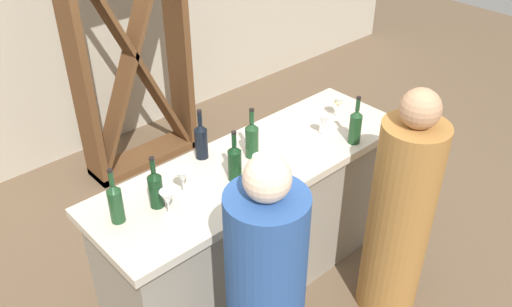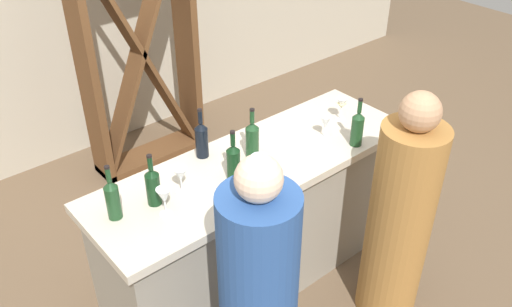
% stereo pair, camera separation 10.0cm
% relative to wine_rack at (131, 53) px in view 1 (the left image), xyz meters
% --- Properties ---
extents(ground_plane, '(12.00, 12.00, 0.00)m').
position_rel_wine_rack_xyz_m(ground_plane, '(-0.20, -1.65, -0.98)').
color(ground_plane, brown).
extents(bar_counter, '(1.98, 0.65, 0.92)m').
position_rel_wine_rack_xyz_m(bar_counter, '(-0.20, -1.65, -0.52)').
color(bar_counter, gray).
rests_on(bar_counter, ground).
extents(wine_rack, '(0.93, 0.28, 1.96)m').
position_rel_wine_rack_xyz_m(wine_rack, '(0.00, 0.00, 0.00)').
color(wine_rack, brown).
rests_on(wine_rack, ground).
extents(wine_bottle_leftmost_olive_green, '(0.07, 0.07, 0.30)m').
position_rel_wine_rack_xyz_m(wine_bottle_leftmost_olive_green, '(-1.04, -1.58, 0.05)').
color(wine_bottle_leftmost_olive_green, '#193D1E').
rests_on(wine_bottle_leftmost_olive_green, bar_counter).
extents(wine_bottle_second_left_dark_green, '(0.07, 0.07, 0.29)m').
position_rel_wine_rack_xyz_m(wine_bottle_second_left_dark_green, '(-0.84, -1.61, 0.05)').
color(wine_bottle_second_left_dark_green, black).
rests_on(wine_bottle_second_left_dark_green, bar_counter).
extents(wine_bottle_center_near_black, '(0.07, 0.07, 0.30)m').
position_rel_wine_rack_xyz_m(wine_bottle_center_near_black, '(-0.40, -1.41, 0.05)').
color(wine_bottle_center_near_black, black).
rests_on(wine_bottle_center_near_black, bar_counter).
extents(wine_bottle_second_right_dark_green, '(0.07, 0.07, 0.30)m').
position_rel_wine_rack_xyz_m(wine_bottle_second_right_dark_green, '(-0.40, -1.70, 0.05)').
color(wine_bottle_second_right_dark_green, black).
rests_on(wine_bottle_second_right_dark_green, bar_counter).
extents(wine_bottle_rightmost_olive_green, '(0.08, 0.08, 0.30)m').
position_rel_wine_rack_xyz_m(wine_bottle_rightmost_olive_green, '(-0.19, -1.60, 0.05)').
color(wine_bottle_rightmost_olive_green, '#193D1E').
rests_on(wine_bottle_rightmost_olive_green, bar_counter).
extents(wine_bottle_far_right_olive_green, '(0.07, 0.07, 0.30)m').
position_rel_wine_rack_xyz_m(wine_bottle_far_right_olive_green, '(0.36, -1.89, 0.05)').
color(wine_bottle_far_right_olive_green, '#193D1E').
rests_on(wine_bottle_far_right_olive_green, bar_counter).
extents(wine_glass_near_left, '(0.06, 0.06, 0.14)m').
position_rel_wine_rack_xyz_m(wine_glass_near_left, '(0.27, -1.72, 0.03)').
color(wine_glass_near_left, white).
rests_on(wine_glass_near_left, bar_counter).
extents(wine_glass_near_center, '(0.07, 0.07, 0.16)m').
position_rel_wine_rack_xyz_m(wine_glass_near_center, '(-0.84, -1.72, 0.05)').
color(wine_glass_near_center, white).
rests_on(wine_glass_near_center, bar_counter).
extents(wine_glass_near_right, '(0.07, 0.07, 0.15)m').
position_rel_wine_rack_xyz_m(wine_glass_near_right, '(0.50, -1.64, 0.04)').
color(wine_glass_near_right, white).
rests_on(wine_glass_near_right, bar_counter).
extents(wine_glass_far_left, '(0.07, 0.07, 0.15)m').
position_rel_wine_rack_xyz_m(wine_glass_far_left, '(-0.68, -1.63, 0.04)').
color(wine_glass_far_left, white).
rests_on(wine_glass_far_left, bar_counter).
extents(water_pitcher, '(0.09, 0.09, 0.19)m').
position_rel_wine_rack_xyz_m(water_pitcher, '(-0.34, -1.84, 0.03)').
color(water_pitcher, silver).
rests_on(water_pitcher, bar_counter).
extents(person_left_guest, '(0.46, 0.46, 1.47)m').
position_rel_wine_rack_xyz_m(person_left_guest, '(0.26, -2.34, -0.31)').
color(person_left_guest, '#9E6B33').
rests_on(person_left_guest, ground).
extents(person_center_guest, '(0.44, 0.44, 1.50)m').
position_rel_wine_rack_xyz_m(person_center_guest, '(-0.72, -2.29, -0.30)').
color(person_center_guest, '#284C8C').
rests_on(person_center_guest, ground).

